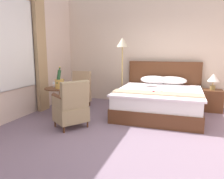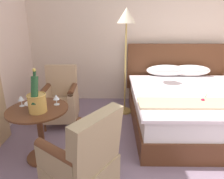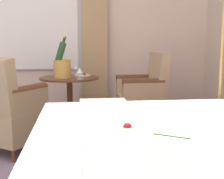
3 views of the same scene
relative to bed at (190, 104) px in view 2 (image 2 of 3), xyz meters
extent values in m
cube|color=beige|center=(-0.20, 1.15, 1.20)|extent=(5.67, 0.12, 3.08)
cube|color=#58311B|center=(0.00, -0.08, -0.19)|extent=(1.88, 2.03, 0.30)
cube|color=white|center=(0.00, -0.08, 0.09)|extent=(1.82, 1.97, 0.27)
cube|color=white|center=(0.00, -0.14, 0.25)|extent=(1.92, 1.91, 0.04)
cube|color=tan|center=(0.00, -0.64, 0.28)|extent=(1.88, 0.37, 0.03)
cube|color=#58311B|center=(0.00, 0.98, 0.42)|extent=(1.97, 0.08, 0.91)
ellipsoid|color=white|center=(-0.23, 0.78, 0.38)|extent=(0.80, 0.27, 0.24)
ellipsoid|color=white|center=(0.23, 0.78, 0.38)|extent=(0.79, 0.25, 0.24)
cylinder|color=#2D6628|center=(0.02, -0.42, 0.28)|extent=(0.19, 0.30, 0.01)
sphere|color=red|center=(-0.07, -0.57, 0.30)|extent=(0.05, 0.05, 0.05)
ellipsoid|color=#33702D|center=(0.02, -0.63, 0.29)|extent=(0.02, 0.05, 0.01)
cube|color=white|center=(-0.03, -0.52, 0.28)|extent=(0.11, 0.13, 0.00)
cylinder|color=tan|center=(-1.06, 0.43, -0.33)|extent=(0.28, 0.28, 0.03)
cylinder|color=tan|center=(-1.06, 0.43, 0.47)|extent=(0.03, 0.03, 1.58)
cone|color=beige|center=(-1.06, 0.43, 1.38)|extent=(0.31, 0.31, 0.24)
cylinder|color=#58311B|center=(-2.15, -0.93, -0.33)|extent=(0.40, 0.40, 0.03)
cylinder|color=#58311B|center=(-2.15, -0.93, -0.02)|extent=(0.07, 0.07, 0.66)
cylinder|color=#58311B|center=(-2.15, -0.93, 0.32)|extent=(0.71, 0.71, 0.02)
cylinder|color=gold|center=(-2.11, -1.01, 0.43)|extent=(0.20, 0.20, 0.20)
torus|color=gold|center=(-2.11, -1.01, 0.53)|extent=(0.21, 0.21, 0.02)
cylinder|color=white|center=(-2.11, -1.01, 0.51)|extent=(0.17, 0.17, 0.03)
cylinder|color=#1E4723|center=(-2.11, -1.03, 0.59)|extent=(0.08, 0.16, 0.31)
cylinder|color=#193D1E|center=(-2.11, -0.98, 0.77)|extent=(0.03, 0.05, 0.08)
sphere|color=gold|center=(-2.11, -0.98, 0.81)|extent=(0.04, 0.04, 0.04)
cylinder|color=white|center=(-1.96, -0.81, 0.34)|extent=(0.07, 0.07, 0.01)
cylinder|color=white|center=(-1.96, -0.81, 0.37)|extent=(0.01, 0.01, 0.06)
cone|color=white|center=(-1.96, -0.81, 0.43)|extent=(0.08, 0.08, 0.06)
cylinder|color=white|center=(-2.36, -0.86, 0.34)|extent=(0.06, 0.06, 0.01)
cylinder|color=white|center=(-2.36, -0.86, 0.37)|extent=(0.01, 0.01, 0.07)
cone|color=white|center=(-2.36, -0.86, 0.43)|extent=(0.07, 0.07, 0.06)
cylinder|color=white|center=(-2.26, -0.77, 0.34)|extent=(0.20, 0.20, 0.01)
sphere|color=maroon|center=(-2.22, -0.75, 0.36)|extent=(0.03, 0.03, 0.03)
sphere|color=maroon|center=(-2.29, -0.77, 0.36)|extent=(0.02, 0.02, 0.02)
cylinder|color=#58311B|center=(-2.33, -0.31, -0.28)|extent=(0.04, 0.04, 0.13)
cylinder|color=#58311B|center=(-1.89, -0.28, -0.28)|extent=(0.04, 0.04, 0.13)
cylinder|color=#58311B|center=(-2.36, 0.14, -0.28)|extent=(0.04, 0.04, 0.13)
cylinder|color=#58311B|center=(-1.91, 0.17, -0.28)|extent=(0.04, 0.04, 0.13)
cube|color=tan|center=(-2.12, -0.07, -0.05)|extent=(0.55, 0.56, 0.31)
cube|color=tan|center=(-2.13, 0.14, 0.36)|extent=(0.51, 0.19, 0.52)
cube|color=tan|center=(-2.33, -0.10, 0.20)|extent=(0.11, 0.49, 0.18)
cylinder|color=#58311B|center=(-2.33, -0.10, 0.29)|extent=(0.11, 0.49, 0.09)
cube|color=tan|center=(-1.91, -0.08, 0.20)|extent=(0.11, 0.49, 0.18)
cylinder|color=#58311B|center=(-1.91, -0.08, 0.29)|extent=(0.11, 0.49, 0.09)
cylinder|color=#58311B|center=(-1.59, -1.18, -0.28)|extent=(0.04, 0.04, 0.12)
cube|color=#98835F|center=(-1.57, -1.51, -0.07)|extent=(0.75, 0.77, 0.29)
cube|color=#98835F|center=(-1.40, -1.63, 0.34)|extent=(0.46, 0.55, 0.54)
cube|color=#98835F|center=(-1.44, -1.30, 0.19)|extent=(0.43, 0.34, 0.23)
cylinder|color=#58311B|center=(-1.44, -1.30, 0.30)|extent=(0.43, 0.34, 0.09)
cube|color=#98835F|center=(-1.72, -1.70, 0.19)|extent=(0.43, 0.34, 0.23)
cylinder|color=#58311B|center=(-1.72, -1.70, 0.30)|extent=(0.43, 0.34, 0.09)
camera|label=1|loc=(0.53, -5.23, 1.18)|focal=35.00mm
camera|label=2|loc=(-1.26, -3.04, 1.30)|focal=32.00mm
camera|label=3|loc=(1.57, -0.83, 0.77)|focal=50.00mm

